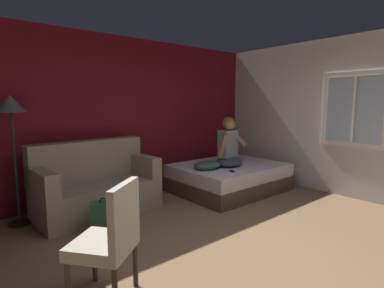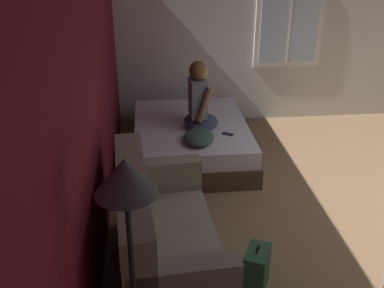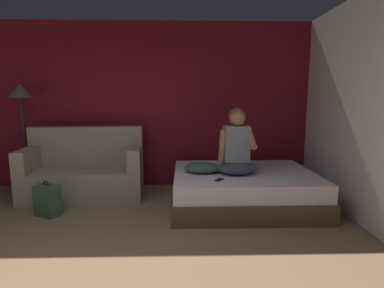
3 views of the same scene
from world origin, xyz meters
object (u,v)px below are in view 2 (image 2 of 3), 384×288
at_px(couch, 161,240).
at_px(cell_phone, 228,134).
at_px(bed, 191,140).
at_px(floor_lamp, 127,201).
at_px(backpack, 255,270).
at_px(person_seated, 200,101).
at_px(throw_pillow, 199,137).

distance_m(couch, cell_phone, 2.13).
relative_size(couch, cell_phone, 12.19).
relative_size(bed, floor_lamp, 1.15).
relative_size(couch, backpack, 3.83).
bearing_deg(backpack, floor_lamp, 127.20).
distance_m(person_seated, cell_phone, 0.55).
xyz_separation_m(person_seated, throw_pillow, (-0.46, 0.05, -0.29)).
bearing_deg(couch, cell_phone, -25.08).
bearing_deg(couch, person_seated, -14.62).
bearing_deg(floor_lamp, backpack, -52.80).
distance_m(couch, person_seated, 2.31).
bearing_deg(throw_pillow, backpack, -172.35).
distance_m(backpack, cell_phone, 2.18).
bearing_deg(bed, cell_phone, -132.17).
xyz_separation_m(backpack, floor_lamp, (-0.74, 0.98, 1.24)).
bearing_deg(bed, person_seated, -140.86).
height_order(couch, person_seated, person_seated).
distance_m(bed, person_seated, 0.62).
relative_size(couch, person_seated, 2.00).
xyz_separation_m(bed, person_seated, (-0.12, -0.10, 0.60)).
distance_m(couch, floor_lamp, 1.44).
height_order(backpack, throw_pillow, throw_pillow).
xyz_separation_m(bed, backpack, (-2.55, -0.31, -0.04)).
bearing_deg(person_seated, cell_phone, -128.94).
distance_m(person_seated, backpack, 2.52).
distance_m(couch, throw_pillow, 1.82).
height_order(person_seated, throw_pillow, person_seated).
bearing_deg(person_seated, backpack, -175.06).
distance_m(person_seated, floor_lamp, 3.32).
distance_m(cell_phone, floor_lamp, 3.24).
bearing_deg(cell_phone, backpack, -150.69).
xyz_separation_m(couch, cell_phone, (1.93, -0.90, 0.09)).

